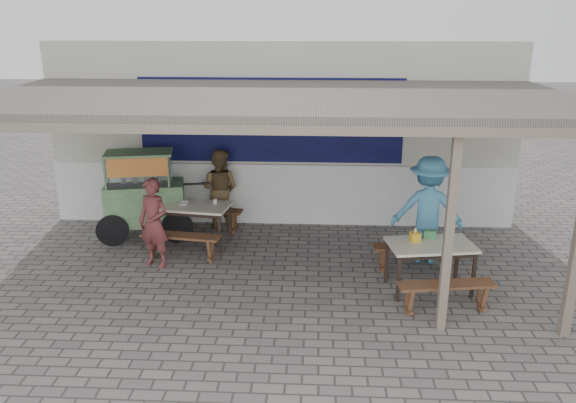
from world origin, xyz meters
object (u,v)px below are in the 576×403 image
(table_left, at_px, (194,209))
(tissue_box, at_px, (415,237))
(vendor_cart, at_px, (144,191))
(patron_wall_side, at_px, (220,189))
(bench_right_street, at_px, (446,291))
(condiment_bowl, at_px, (184,204))
(bench_right_wall, at_px, (414,251))
(patron_street_side, at_px, (154,223))
(table_right, at_px, (431,249))
(bench_left_street, at_px, (181,241))
(bench_left_wall, at_px, (207,215))
(condiment_jar, at_px, (215,201))
(donation_box, at_px, (430,234))
(patron_right_table, at_px, (428,210))

(table_left, relative_size, tissue_box, 9.68)
(vendor_cart, xyz_separation_m, patron_wall_side, (1.30, 0.57, -0.10))
(vendor_cart, bearing_deg, bench_right_street, -39.32)
(table_left, distance_m, condiment_bowl, 0.21)
(bench_right_wall, xyz_separation_m, condiment_bowl, (-3.93, 0.90, 0.44))
(table_left, distance_m, patron_street_side, 1.03)
(patron_wall_side, bearing_deg, table_right, 160.60)
(table_left, xyz_separation_m, patron_street_side, (-0.46, -0.92, 0.07))
(bench_left_street, bearing_deg, table_right, -4.87)
(table_right, bearing_deg, condiment_bowl, 149.62)
(bench_left_wall, height_order, condiment_jar, condiment_jar)
(bench_right_wall, bearing_deg, patron_wall_side, 143.50)
(patron_wall_side, xyz_separation_m, donation_box, (3.56, -2.25, 0.03))
(bench_right_street, xyz_separation_m, condiment_jar, (-3.60, 2.39, 0.46))
(bench_left_wall, xyz_separation_m, condiment_bowl, (-0.28, -0.67, 0.44))
(patron_wall_side, height_order, condiment_jar, patron_wall_side)
(bench_left_wall, relative_size, tissue_box, 9.95)
(table_left, bearing_deg, patron_wall_side, 78.91)
(bench_left_wall, distance_m, bench_right_wall, 3.97)
(bench_right_wall, bearing_deg, bench_right_street, -90.00)
(vendor_cart, height_order, patron_right_table, patron_right_table)
(tissue_box, xyz_separation_m, donation_box, (0.24, 0.15, -0.01))
(patron_street_side, relative_size, patron_wall_side, 0.95)
(bench_left_street, relative_size, patron_right_table, 0.76)
(condiment_jar, bearing_deg, vendor_cart, 170.88)
(bench_right_wall, bearing_deg, table_right, -90.00)
(bench_right_street, distance_m, tissue_box, 0.97)
(table_left, relative_size, condiment_bowl, 7.32)
(condiment_bowl, bearing_deg, patron_right_table, -6.73)
(patron_street_side, bearing_deg, condiment_bowl, 94.33)
(tissue_box, bearing_deg, patron_wall_side, 144.06)
(bench_left_wall, height_order, condiment_bowl, condiment_bowl)
(vendor_cart, distance_m, condiment_bowl, 0.88)
(bench_right_street, bearing_deg, patron_right_table, 80.03)
(bench_left_wall, bearing_deg, table_left, -90.00)
(patron_wall_side, bearing_deg, patron_right_table, 174.98)
(bench_left_wall, height_order, vendor_cart, vendor_cart)
(patron_wall_side, relative_size, patron_right_table, 0.87)
(table_right, relative_size, patron_street_side, 0.90)
(table_right, bearing_deg, donation_box, 77.17)
(bench_right_wall, bearing_deg, bench_left_street, 167.86)
(vendor_cart, height_order, patron_street_side, vendor_cart)
(patron_wall_side, xyz_separation_m, condiment_jar, (0.05, -0.79, 0.01))
(bench_left_wall, height_order, table_right, table_right)
(patron_street_side, distance_m, patron_wall_side, 1.98)
(bench_right_wall, distance_m, patron_right_table, 0.74)
(vendor_cart, bearing_deg, bench_right_wall, -26.05)
(table_right, height_order, vendor_cart, vendor_cart)
(condiment_jar, bearing_deg, bench_left_wall, 115.44)
(donation_box, bearing_deg, bench_right_wall, 105.13)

